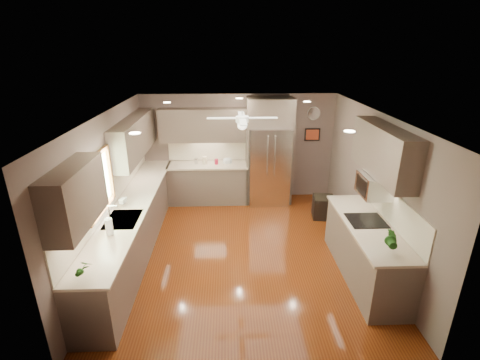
{
  "coord_description": "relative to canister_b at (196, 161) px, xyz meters",
  "views": [
    {
      "loc": [
        -0.25,
        -5.48,
        3.51
      ],
      "look_at": [
        -0.03,
        0.6,
        1.15
      ],
      "focal_mm": 26.0,
      "sensor_mm": 36.0,
      "label": 1
    }
  ],
  "objects": [
    {
      "name": "floor",
      "position": [
        0.99,
        -2.22,
        -1.01
      ],
      "size": [
        5.0,
        5.0,
        0.0
      ],
      "primitive_type": "plane",
      "color": "#511E0A",
      "rests_on": "ground"
    },
    {
      "name": "wall_right",
      "position": [
        3.24,
        -2.22,
        0.24
      ],
      "size": [
        0.0,
        5.0,
        5.0
      ],
      "primitive_type": "plane",
      "rotation": [
        1.57,
        0.0,
        -1.57
      ],
      "color": "#67554E",
      "rests_on": "ground"
    },
    {
      "name": "left_run",
      "position": [
        -0.97,
        -2.07,
        -0.53
      ],
      "size": [
        0.65,
        4.7,
        1.45
      ],
      "color": "brown",
      "rests_on": "ground"
    },
    {
      "name": "wall_left",
      "position": [
        -1.26,
        -2.22,
        0.24
      ],
      "size": [
        0.0,
        5.0,
        5.0
      ],
      "primitive_type": "plane",
      "rotation": [
        1.57,
        0.0,
        1.57
      ],
      "color": "#67554E",
      "rests_on": "ground"
    },
    {
      "name": "stool",
      "position": [
        2.79,
        -0.95,
        -0.77
      ],
      "size": [
        0.48,
        0.48,
        0.49
      ],
      "color": "black",
      "rests_on": "ground"
    },
    {
      "name": "ceiling",
      "position": [
        0.99,
        -2.22,
        1.49
      ],
      "size": [
        5.0,
        5.0,
        0.0
      ],
      "primitive_type": "plane",
      "rotation": [
        3.14,
        0.0,
        0.0
      ],
      "color": "white",
      "rests_on": "ground"
    },
    {
      "name": "ceiling_fan",
      "position": [
        0.99,
        -1.92,
        1.32
      ],
      "size": [
        1.18,
        1.18,
        0.32
      ],
      "color": "white",
      "rests_on": "ceiling"
    },
    {
      "name": "right_run",
      "position": [
        2.91,
        -3.02,
        -0.53
      ],
      "size": [
        0.7,
        2.2,
        1.45
      ],
      "color": "brown",
      "rests_on": "ground"
    },
    {
      "name": "back_run",
      "position": [
        0.26,
        -0.02,
        -0.53
      ],
      "size": [
        1.85,
        0.65,
        1.45
      ],
      "color": "brown",
      "rests_on": "ground"
    },
    {
      "name": "canister_c",
      "position": [
        0.2,
        -0.02,
        0.02
      ],
      "size": [
        0.13,
        0.13,
        0.18
      ],
      "primitive_type": "cylinder",
      "rotation": [
        0.0,
        0.0,
        -0.25
      ],
      "color": "beige",
      "rests_on": "back_run"
    },
    {
      "name": "canister_b",
      "position": [
        0.0,
        0.0,
        0.0
      ],
      "size": [
        0.11,
        0.11,
        0.13
      ],
      "primitive_type": "cylinder",
      "rotation": [
        0.0,
        0.0,
        -0.32
      ],
      "color": "silver",
      "rests_on": "back_run"
    },
    {
      "name": "framed_print",
      "position": [
        2.74,
        0.25,
        0.54
      ],
      "size": [
        0.36,
        0.03,
        0.3
      ],
      "color": "black",
      "rests_on": "wall_back"
    },
    {
      "name": "wall_back",
      "position": [
        0.99,
        0.28,
        0.24
      ],
      "size": [
        4.5,
        0.0,
        4.5
      ],
      "primitive_type": "plane",
      "rotation": [
        1.57,
        0.0,
        0.0
      ],
      "color": "#67554E",
      "rests_on": "ground"
    },
    {
      "name": "bowl",
      "position": [
        0.72,
        0.0,
        -0.04
      ],
      "size": [
        0.23,
        0.23,
        0.05
      ],
      "primitive_type": "imported",
      "rotation": [
        0.0,
        0.0,
        0.07
      ],
      "color": "beige",
      "rests_on": "back_run"
    },
    {
      "name": "refrigerator",
      "position": [
        1.69,
        -0.07,
        0.18
      ],
      "size": [
        1.06,
        0.75,
        2.45
      ],
      "color": "silver",
      "rests_on": "ground"
    },
    {
      "name": "potted_plant_right",
      "position": [
        2.9,
        -3.78,
        0.1
      ],
      "size": [
        0.22,
        0.19,
        0.35
      ],
      "primitive_type": "imported",
      "rotation": [
        0.0,
        0.0,
        -0.18
      ],
      "color": "#1E5017",
      "rests_on": "right_run"
    },
    {
      "name": "paper_towel",
      "position": [
        -0.98,
        -3.22,
        0.07
      ],
      "size": [
        0.11,
        0.11,
        0.27
      ],
      "color": "white",
      "rests_on": "left_run"
    },
    {
      "name": "sink",
      "position": [
        -0.95,
        -2.72,
        -0.1
      ],
      "size": [
        0.5,
        0.7,
        0.32
      ],
      "color": "silver",
      "rests_on": "left_run"
    },
    {
      "name": "recessed_lights",
      "position": [
        0.95,
        -1.82,
        1.48
      ],
      "size": [
        2.84,
        3.14,
        0.01
      ],
      "color": "white",
      "rests_on": "ceiling"
    },
    {
      "name": "canister_d",
      "position": [
        0.47,
        -0.04,
        -0.01
      ],
      "size": [
        0.1,
        0.1,
        0.13
      ],
      "primitive_type": "cylinder",
      "rotation": [
        0.0,
        0.0,
        -0.21
      ],
      "color": "maroon",
      "rests_on": "back_run"
    },
    {
      "name": "uppers",
      "position": [
        0.24,
        -1.51,
        0.86
      ],
      "size": [
        4.5,
        4.7,
        0.95
      ],
      "color": "brown",
      "rests_on": "wall_left"
    },
    {
      "name": "wall_clock",
      "position": [
        2.74,
        0.26,
        1.04
      ],
      "size": [
        0.3,
        0.03,
        0.3
      ],
      "color": "white",
      "rests_on": "wall_back"
    },
    {
      "name": "microwave",
      "position": [
        3.01,
        -2.77,
        0.47
      ],
      "size": [
        0.43,
        0.55,
        0.34
      ],
      "color": "silver",
      "rests_on": "wall_right"
    },
    {
      "name": "potted_plant_left",
      "position": [
        -0.98,
        -4.21,
        0.07
      ],
      "size": [
        0.16,
        0.12,
        0.28
      ],
      "primitive_type": "imported",
      "rotation": [
        0.0,
        0.0,
        -0.12
      ],
      "color": "#1E5017",
      "rests_on": "left_run"
    },
    {
      "name": "soap_bottle",
      "position": [
        -1.07,
        -2.2,
        0.02
      ],
      "size": [
        0.1,
        0.1,
        0.18
      ],
      "primitive_type": "imported",
      "rotation": [
        0.0,
        0.0,
        -0.28
      ],
      "color": "white",
      "rests_on": "left_run"
    },
    {
      "name": "window",
      "position": [
        -1.23,
        -2.72,
        0.54
      ],
      "size": [
        0.05,
        1.12,
        0.92
      ],
      "color": "#BFF2B2",
      "rests_on": "wall_left"
    },
    {
      "name": "wall_front",
      "position": [
        0.99,
        -4.72,
        0.24
      ],
      "size": [
        4.5,
        0.0,
        4.5
      ],
      "primitive_type": "plane",
      "rotation": [
        -1.57,
        0.0,
        0.0
      ],
      "color": "#67554E",
      "rests_on": "ground"
    }
  ]
}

